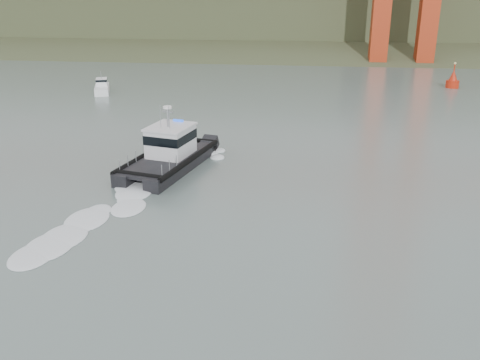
{
  "coord_description": "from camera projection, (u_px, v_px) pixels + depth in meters",
  "views": [
    {
      "loc": [
        5.28,
        -23.73,
        14.28
      ],
      "look_at": [
        1.53,
        7.46,
        2.4
      ],
      "focal_mm": 40.0,
      "sensor_mm": 36.0,
      "label": 1
    }
  ],
  "objects": [
    {
      "name": "patrol_boat",
      "position": [
        169.0,
        152.0,
        42.59
      ],
      "size": [
        6.26,
        11.3,
        5.19
      ],
      "rotation": [
        0.0,
        0.0,
        -0.23
      ],
      "color": "black",
      "rests_on": "ground"
    },
    {
      "name": "motorboat",
      "position": [
        102.0,
        87.0,
        70.98
      ],
      "size": [
        3.32,
        5.55,
        2.89
      ],
      "rotation": [
        0.0,
        0.0,
        0.32
      ],
      "color": "white",
      "rests_on": "ground"
    },
    {
      "name": "ground",
      "position": [
        194.0,
        272.0,
        27.68
      ],
      "size": [
        400.0,
        400.0,
        0.0
      ],
      "primitive_type": "plane",
      "color": "#54645D",
      "rests_on": "ground"
    },
    {
      "name": "nav_buoy",
      "position": [
        453.0,
        81.0,
        74.17
      ],
      "size": [
        1.78,
        1.78,
        3.71
      ],
      "color": "red",
      "rests_on": "ground"
    },
    {
      "name": "headlands",
      "position": [
        287.0,
        7.0,
        141.74
      ],
      "size": [
        500.0,
        105.36,
        27.12
      ],
      "color": "#333E23",
      "rests_on": "ground"
    }
  ]
}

